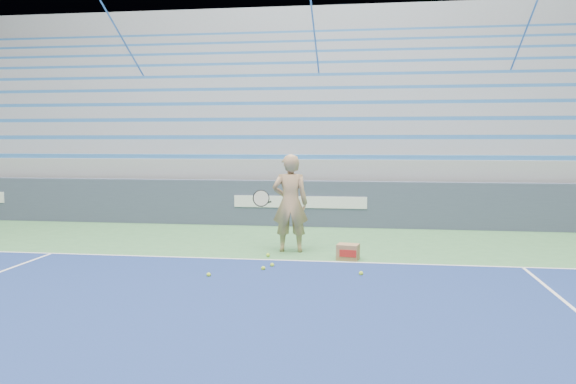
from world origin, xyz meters
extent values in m
cube|color=white|center=(0.00, 11.88, 0.01)|extent=(10.97, 0.05, 0.00)
cube|color=#3C445B|center=(0.00, 15.88, 0.55)|extent=(30.00, 0.30, 1.10)
cube|color=white|center=(0.00, 15.72, 0.60)|extent=(3.20, 0.02, 0.28)
cube|color=#94989C|center=(0.00, 20.43, 0.55)|extent=(30.00, 8.50, 1.10)
cube|color=#94989C|center=(0.00, 20.43, 1.35)|extent=(30.00, 8.50, 0.50)
cube|color=#306BAF|center=(0.00, 16.56, 1.66)|extent=(29.60, 0.42, 0.11)
cube|color=#94989C|center=(0.00, 20.86, 1.85)|extent=(30.00, 7.65, 0.50)
cube|color=#306BAF|center=(0.00, 17.41, 2.16)|extent=(29.60, 0.42, 0.11)
cube|color=#94989C|center=(0.00, 21.28, 2.35)|extent=(30.00, 6.80, 0.50)
cube|color=#306BAF|center=(0.00, 18.26, 2.66)|extent=(29.60, 0.42, 0.11)
cube|color=#94989C|center=(0.00, 21.71, 2.85)|extent=(30.00, 5.95, 0.50)
cube|color=#306BAF|center=(0.00, 19.11, 3.16)|extent=(29.60, 0.42, 0.11)
cube|color=#94989C|center=(0.00, 22.13, 3.35)|extent=(30.00, 5.10, 0.50)
cube|color=#306BAF|center=(0.00, 19.96, 3.66)|extent=(29.60, 0.42, 0.11)
cube|color=#94989C|center=(0.00, 22.56, 3.85)|extent=(30.00, 4.25, 0.50)
cube|color=#306BAF|center=(0.00, 20.81, 4.15)|extent=(29.60, 0.42, 0.11)
cube|color=#94989C|center=(0.00, 22.98, 4.35)|extent=(30.00, 3.40, 0.50)
cube|color=#306BAF|center=(0.00, 21.66, 4.65)|extent=(29.60, 0.42, 0.11)
cube|color=#94989C|center=(0.00, 23.41, 4.85)|extent=(30.00, 2.55, 0.50)
cube|color=#306BAF|center=(0.00, 22.51, 5.15)|extent=(29.60, 0.42, 0.11)
cube|color=#94989C|center=(0.00, 23.84, 5.35)|extent=(30.00, 1.70, 0.50)
cube|color=#306BAF|center=(0.00, 23.36, 5.65)|extent=(29.60, 0.42, 0.11)
cube|color=#94989C|center=(0.00, 24.26, 5.85)|extent=(30.00, 0.85, 0.50)
cube|color=#306BAF|center=(0.00, 24.21, 6.15)|extent=(29.60, 0.42, 0.11)
cube|color=#94989C|center=(0.00, 24.98, 3.65)|extent=(31.00, 0.40, 7.30)
cylinder|color=#2F60A5|center=(-6.00, 20.43, 4.60)|extent=(0.05, 8.53, 5.04)
cylinder|color=#2F60A5|center=(0.00, 20.43, 4.60)|extent=(0.05, 8.53, 5.04)
cylinder|color=#2F60A5|center=(6.00, 20.43, 4.60)|extent=(0.05, 8.53, 5.04)
imported|color=tan|center=(0.18, 12.73, 0.91)|extent=(0.71, 0.50, 1.82)
cylinder|color=black|center=(-0.17, 12.48, 0.95)|extent=(0.12, 0.27, 0.08)
cylinder|color=beige|center=(-0.27, 12.20, 1.05)|extent=(0.29, 0.16, 0.28)
torus|color=black|center=(-0.27, 12.20, 1.05)|extent=(0.31, 0.18, 0.30)
cube|color=#946F48|center=(1.27, 12.15, 0.14)|extent=(0.41, 0.34, 0.27)
cube|color=#B21E19|center=(1.27, 12.00, 0.14)|extent=(0.29, 0.07, 0.12)
sphere|color=#C0F131|center=(-0.05, 11.14, 0.03)|extent=(0.07, 0.07, 0.07)
sphere|color=#C0F131|center=(-0.79, 10.61, 0.03)|extent=(0.07, 0.07, 0.07)
sphere|color=#C0F131|center=(0.06, 11.40, 0.03)|extent=(0.07, 0.07, 0.07)
sphere|color=#C0F131|center=(-0.15, 12.18, 0.03)|extent=(0.07, 0.07, 0.07)
sphere|color=#C0F131|center=(1.51, 11.01, 0.03)|extent=(0.07, 0.07, 0.07)
camera|label=1|loc=(1.56, 2.47, 2.08)|focal=35.00mm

